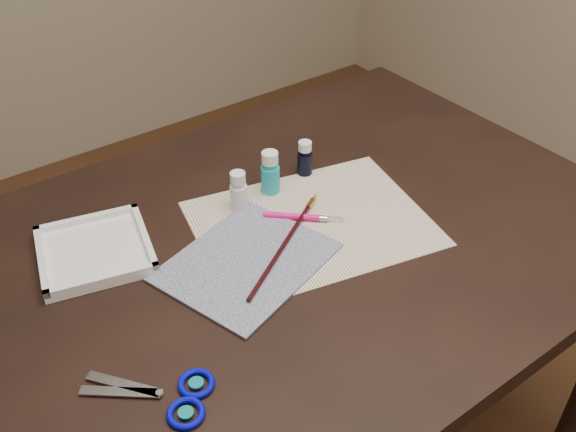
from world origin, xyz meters
TOP-DOWN VIEW (x-y plane):
  - table at (0.00, 0.00)m, footprint 1.30×0.90m
  - paper at (0.06, 0.01)m, footprint 0.49×0.42m
  - canvas at (-0.10, -0.01)m, footprint 0.33×0.30m
  - paint_bottle_white at (-0.02, 0.13)m, footprint 0.04×0.04m
  - paint_bottle_cyan at (0.06, 0.14)m, footprint 0.04×0.04m
  - paint_bottle_navy at (0.15, 0.15)m, footprint 0.03×0.03m
  - paintbrush at (-0.02, -0.02)m, footprint 0.28×0.18m
  - craft_knife at (0.06, 0.02)m, footprint 0.13×0.12m
  - scissors at (-0.37, -0.17)m, footprint 0.23×0.21m
  - palette_tray at (-0.30, 0.16)m, footprint 0.23×0.23m

SIDE VIEW (x-z plane):
  - table at x=0.00m, z-range 0.00..0.75m
  - paper at x=0.06m, z-range 0.75..0.75m
  - canvas at x=-0.10m, z-range 0.75..0.76m
  - scissors at x=-0.37m, z-range 0.75..0.76m
  - craft_knife at x=0.06m, z-range 0.75..0.76m
  - paintbrush at x=-0.02m, z-range 0.76..0.77m
  - palette_tray at x=-0.30m, z-range 0.75..0.77m
  - paint_bottle_navy at x=0.15m, z-range 0.75..0.83m
  - paint_bottle_white at x=-0.02m, z-range 0.75..0.83m
  - paint_bottle_cyan at x=0.06m, z-range 0.75..0.84m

